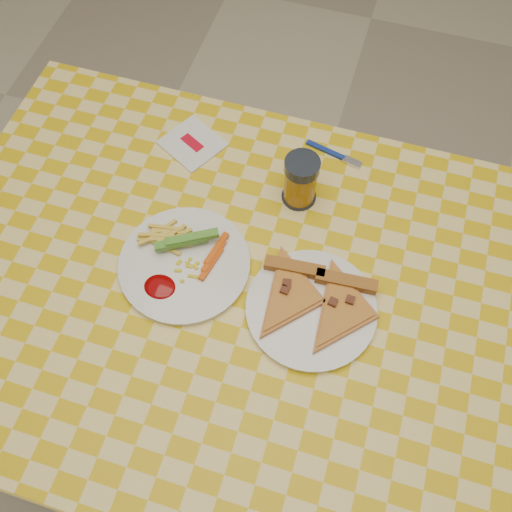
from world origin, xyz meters
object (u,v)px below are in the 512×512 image
at_px(drink_glass, 301,181).
at_px(plate_right, 311,309).
at_px(table, 253,309).
at_px(plate_left, 185,265).

bearing_deg(drink_glass, plate_right, -69.97).
bearing_deg(plate_right, table, 179.16).
height_order(plate_left, drink_glass, drink_glass).
bearing_deg(plate_right, plate_left, 175.71).
distance_m(table, drink_glass, 0.27).
bearing_deg(drink_glass, plate_left, -127.35).
relative_size(table, plate_left, 5.22).
height_order(table, drink_glass, drink_glass).
relative_size(plate_left, drink_glass, 2.14).
xyz_separation_m(plate_right, drink_glass, (-0.09, 0.24, 0.05)).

